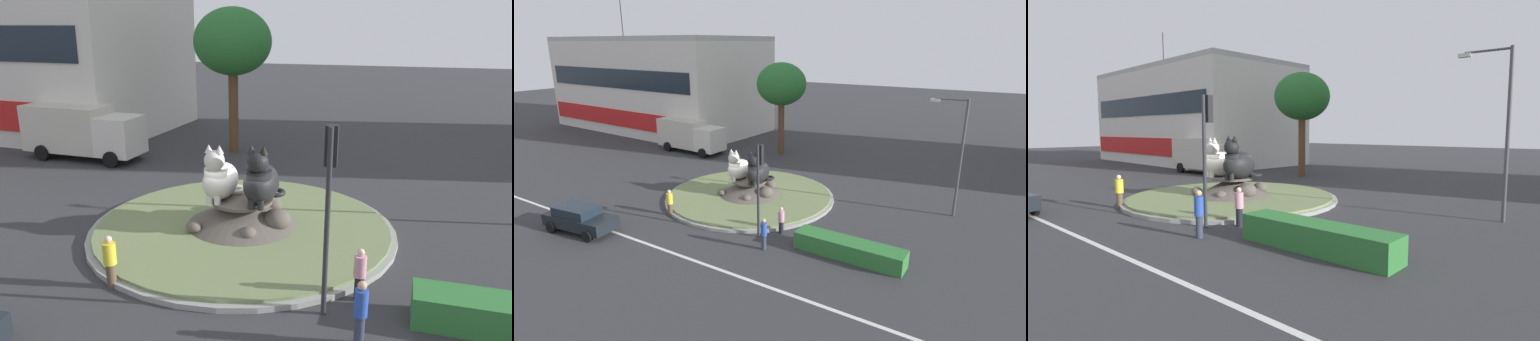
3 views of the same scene
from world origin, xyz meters
The scene contains 15 objects.
ground_plane centered at (0.00, 0.00, 0.00)m, with size 160.00×160.00×0.00m, color #333335.
lane_centreline centered at (0.00, -8.62, 0.00)m, with size 112.00×0.20×0.01m, color silver.
roundabout_island centered at (0.02, 0.00, 0.36)m, with size 11.44×11.44×1.27m.
cat_statue_white centered at (-0.79, -0.24, 2.06)m, with size 1.43×2.15×2.18m.
cat_statue_black centered at (0.80, -0.26, 2.11)m, with size 1.39×2.27×2.30m.
traffic_light_mast centered at (3.89, -4.63, 3.59)m, with size 0.33×0.46×5.16m.
shophouse_block centered at (-23.69, 14.71, 5.43)m, with size 25.88×14.02×15.69m.
clipped_hedge_strip centered at (8.94, -4.27, 0.45)m, with size 5.57×1.20×0.90m, color #2D7033.
broadleaf_tree_behind_island centered at (-4.32, 11.37, 6.49)m, with size 4.57×4.57×8.52m.
streetlight_arm centered at (12.18, 4.04, 4.17)m, with size 2.11×0.32×7.19m.
pedestrian_yellow_shirt centered at (-2.38, -5.17, 0.86)m, with size 0.38×0.38×1.66m.
pedestrian_blue_shirt centered at (4.94, -5.82, 0.92)m, with size 0.33×0.33×1.72m.
pedestrian_pink_shirt centered at (4.72, -3.73, 0.83)m, with size 0.35×0.35×1.58m.
sedan_on_far_lane centered at (-5.02, -9.50, 0.78)m, with size 4.36×2.36×1.48m.
delivery_box_truck centered at (-12.18, 7.31, 1.68)m, with size 7.05×2.80×3.08m.
Camera 2 is at (15.56, -22.01, 10.23)m, focal length 29.26 mm.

